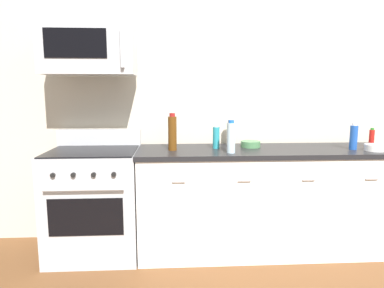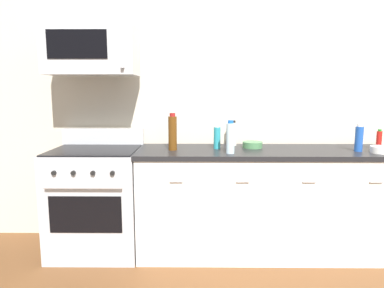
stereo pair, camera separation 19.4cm
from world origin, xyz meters
name	(u,v)px [view 1 (the left image)]	position (x,y,z in m)	size (l,w,h in m)	color
ground_plane	(263,248)	(0.00, 0.00, 0.00)	(6.41, 6.41, 0.00)	brown
back_wall	(257,98)	(0.00, 0.41, 1.35)	(5.34, 0.10, 2.70)	beige
counter_unit	(265,200)	(0.00, 0.00, 0.46)	(2.25, 0.66, 0.92)	white
range_oven	(95,201)	(-1.50, 0.00, 0.47)	(0.76, 0.69, 1.07)	#B7BABF
microwave	(90,50)	(-1.50, 0.05, 1.75)	(0.74, 0.44, 0.40)	#B7BABF
bottle_vinegar_white	(230,133)	(-0.28, 0.23, 1.03)	(0.07, 0.07, 0.23)	silver
bottle_water_clear	(231,137)	(-0.35, -0.18, 1.05)	(0.07, 0.07, 0.27)	silver
bottle_dish_soap	(216,137)	(-0.44, 0.05, 1.02)	(0.06, 0.06, 0.21)	teal
bottle_hot_sauce_red	(372,138)	(0.95, 0.03, 1.00)	(0.05, 0.05, 0.17)	#B21914
bottle_soda_blue	(354,137)	(0.73, -0.07, 1.03)	(0.07, 0.07, 0.23)	#1E4CA5
bottle_wine_amber	(172,133)	(-0.82, -0.03, 1.07)	(0.07, 0.07, 0.32)	#59330F
bowl_white_ceramic	(375,147)	(0.88, -0.15, 0.95)	(0.16, 0.16, 0.05)	white
bowl_green_glaze	(251,144)	(-0.12, 0.10, 0.95)	(0.17, 0.17, 0.05)	#477A4C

